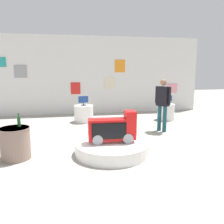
# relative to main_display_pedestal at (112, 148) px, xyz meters

# --- Properties ---
(ground_plane) EXTENTS (30.00, 30.00, 0.00)m
(ground_plane) POSITION_rel_main_display_pedestal_xyz_m (-0.03, -0.16, -0.14)
(ground_plane) COLOR #9E998E
(back_wall_display) EXTENTS (10.09, 0.13, 3.35)m
(back_wall_display) POSITION_rel_main_display_pedestal_xyz_m (-0.04, 5.16, 1.53)
(back_wall_display) COLOR silver
(back_wall_display) RESTS_ON ground
(main_display_pedestal) EXTENTS (1.72, 1.72, 0.28)m
(main_display_pedestal) POSITION_rel_main_display_pedestal_xyz_m (0.00, 0.00, 0.00)
(main_display_pedestal) COLOR white
(main_display_pedestal) RESTS_ON ground
(novelty_firetruck_tv) EXTENTS (1.10, 0.41, 0.73)m
(novelty_firetruck_tv) POSITION_rel_main_display_pedestal_xyz_m (0.02, -0.01, 0.44)
(novelty_firetruck_tv) COLOR gray
(novelty_firetruck_tv) RESTS_ON main_display_pedestal
(display_pedestal_left_rear) EXTENTS (0.71, 0.71, 0.62)m
(display_pedestal_left_rear) POSITION_rel_main_display_pedestal_xyz_m (-0.41, 3.50, 0.17)
(display_pedestal_left_rear) COLOR white
(display_pedestal_left_rear) RESTS_ON ground
(tv_on_left_rear) EXTENTS (0.40, 0.20, 0.36)m
(tv_on_left_rear) POSITION_rel_main_display_pedestal_xyz_m (-0.41, 3.49, 0.67)
(tv_on_left_rear) COLOR black
(tv_on_left_rear) RESTS_ON display_pedestal_left_rear
(display_pedestal_center_rear) EXTENTS (0.65, 0.65, 0.62)m
(display_pedestal_center_rear) POSITION_rel_main_display_pedestal_xyz_m (2.76, 3.24, 0.17)
(display_pedestal_center_rear) COLOR white
(display_pedestal_center_rear) RESTS_ON ground
(tv_on_center_rear) EXTENTS (0.42, 0.17, 0.36)m
(tv_on_center_rear) POSITION_rel_main_display_pedestal_xyz_m (2.76, 3.23, 0.68)
(tv_on_center_rear) COLOR black
(tv_on_center_rear) RESTS_ON display_pedestal_center_rear
(side_table_round) EXTENTS (0.66, 0.66, 0.71)m
(side_table_round) POSITION_rel_main_display_pedestal_xyz_m (-2.14, 0.09, 0.22)
(side_table_round) COLOR gray
(side_table_round) RESTS_ON ground
(bottle_on_side_table) EXTENTS (0.07, 0.07, 0.30)m
(bottle_on_side_table) POSITION_rel_main_display_pedestal_xyz_m (-2.05, 0.19, 0.69)
(bottle_on_side_table) COLOR #195926
(bottle_on_side_table) RESTS_ON side_table_round
(shopper_browsing_near_truck) EXTENTS (0.37, 0.48, 1.65)m
(shopper_browsing_near_truck) POSITION_rel_main_display_pedestal_xyz_m (1.94, 1.68, 0.83)
(shopper_browsing_near_truck) COLOR #194751
(shopper_browsing_near_truck) RESTS_ON ground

